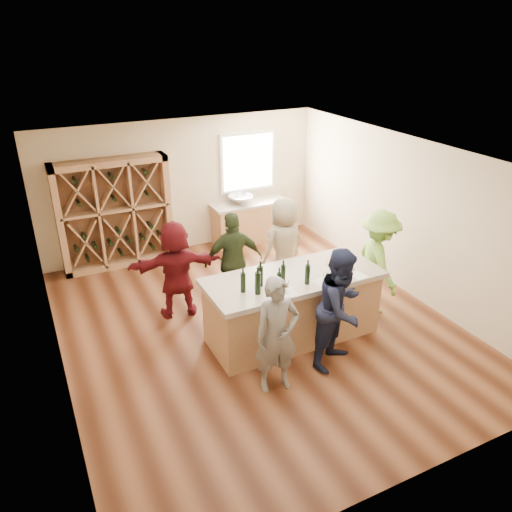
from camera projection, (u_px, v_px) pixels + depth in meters
name	position (u px, v px, depth m)	size (l,w,h in m)	color
floor	(256.00, 327.00, 8.27)	(6.00, 7.00, 0.10)	brown
ceiling	(256.00, 154.00, 7.03)	(6.00, 7.00, 0.10)	white
wall_back	(182.00, 185.00, 10.53)	(6.00, 0.10, 2.80)	beige
wall_front	(419.00, 385.00, 4.77)	(6.00, 0.10, 2.80)	beige
wall_left	(44.00, 290.00, 6.44)	(0.10, 7.00, 2.80)	beige
wall_right	(410.00, 216.00, 8.87)	(0.10, 7.00, 2.80)	beige
window_frame	(248.00, 162.00, 10.92)	(1.30, 0.06, 1.30)	white
window_pane	(248.00, 162.00, 10.89)	(1.18, 0.01, 1.18)	white
wine_rack	(115.00, 214.00, 9.84)	(2.20, 0.45, 2.20)	#AA7A51
back_counter_base	(249.00, 223.00, 11.22)	(1.60, 0.58, 0.86)	#AA7A51
back_counter_top	(249.00, 203.00, 11.03)	(1.70, 0.62, 0.06)	#B1A491
sink	(241.00, 199.00, 10.89)	(0.54, 0.54, 0.19)	silver
faucet	(237.00, 195.00, 11.01)	(0.02, 0.02, 0.30)	silver
tasting_counter_base	(293.00, 309.00, 7.74)	(2.60, 1.00, 1.00)	#AA7A51
tasting_counter_top	(294.00, 278.00, 7.51)	(2.72, 1.12, 0.08)	#B1A491
wine_bottle_a	(243.00, 283.00, 6.99)	(0.07, 0.07, 0.29)	black
wine_bottle_b	(258.00, 283.00, 6.94)	(0.08, 0.08, 0.33)	black
wine_bottle_c	(260.00, 276.00, 7.15)	(0.08, 0.08, 0.31)	black
wine_bottle_d	(279.00, 281.00, 7.06)	(0.07, 0.07, 0.26)	black
wine_bottle_e	(283.00, 274.00, 7.24)	(0.07, 0.07, 0.28)	black
wine_glass_a	(287.00, 287.00, 6.98)	(0.07, 0.07, 0.19)	white
wine_glass_b	(325.00, 281.00, 7.16)	(0.07, 0.07, 0.18)	white
wine_glass_c	(347.00, 272.00, 7.40)	(0.07, 0.07, 0.19)	white
wine_glass_d	(328.00, 269.00, 7.52)	(0.06, 0.06, 0.17)	white
wine_glass_e	(354.00, 265.00, 7.63)	(0.06, 0.06, 0.16)	white
tasting_menu_a	(287.00, 292.00, 7.06)	(0.24, 0.32, 0.00)	white
tasting_menu_b	(324.00, 283.00, 7.29)	(0.23, 0.32, 0.00)	white
tasting_menu_c	(357.00, 275.00, 7.51)	(0.20, 0.28, 0.00)	white
person_near_left	(277.00, 335.00, 6.51)	(0.61, 0.44, 1.67)	slate
person_near_right	(341.00, 308.00, 6.99)	(0.88, 0.48, 1.80)	#191E38
person_server	(378.00, 262.00, 8.33)	(1.16, 0.54, 1.80)	#8CC64C
person_far_mid	(234.00, 260.00, 8.48)	(1.01, 0.52, 1.72)	#263319
person_far_right	(284.00, 246.00, 8.95)	(0.87, 0.57, 1.79)	gray
person_far_left	(176.00, 270.00, 8.21)	(1.56, 0.56, 1.68)	#590F14
wine_bottle_f	(307.00, 275.00, 7.21)	(0.07, 0.07, 0.30)	black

